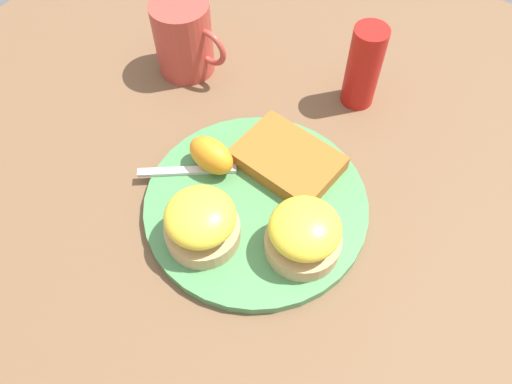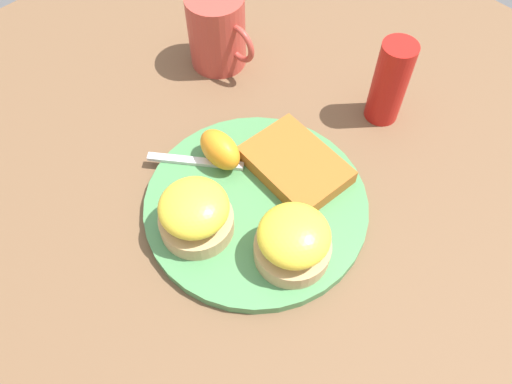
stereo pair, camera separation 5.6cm
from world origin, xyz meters
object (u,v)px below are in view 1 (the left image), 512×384
object	(u,v)px
sandwich_benedict_right	(304,234)
condiment_bottle	(364,67)
fork	(244,168)
orange_wedge	(211,155)
cup	(184,38)
sandwich_benedict_left	(201,223)
hashbrown_patty	(290,161)

from	to	relation	value
sandwich_benedict_right	condiment_bottle	size ratio (longest dim) A/B	0.71
fork	orange_wedge	bearing A→B (deg)	-151.13
orange_wedge	cup	distance (m)	0.19
sandwich_benedict_left	hashbrown_patty	distance (m)	0.14
orange_wedge	fork	xyz separation A→B (m)	(0.03, 0.02, -0.02)
fork	cup	size ratio (longest dim) A/B	1.65
cup	condiment_bottle	bearing A→B (deg)	20.55
orange_wedge	sandwich_benedict_right	bearing A→B (deg)	-11.41
fork	condiment_bottle	xyz separation A→B (m)	(0.05, 0.19, 0.04)
orange_wedge	fork	world-z (taller)	orange_wedge
sandwich_benedict_right	fork	distance (m)	0.13
sandwich_benedict_left	orange_wedge	world-z (taller)	sandwich_benedict_left
hashbrown_patty	orange_wedge	size ratio (longest dim) A/B	1.99
sandwich_benedict_left	sandwich_benedict_right	xyz separation A→B (m)	(0.10, 0.05, 0.00)
sandwich_benedict_right	condiment_bottle	world-z (taller)	condiment_bottle
fork	sandwich_benedict_left	bearing A→B (deg)	-79.95
fork	condiment_bottle	bearing A→B (deg)	75.93
sandwich_benedict_left	orange_wedge	xyz separation A→B (m)	(-0.05, 0.08, -0.01)
sandwich_benedict_right	cup	world-z (taller)	cup
sandwich_benedict_left	sandwich_benedict_right	world-z (taller)	same
sandwich_benedict_right	hashbrown_patty	bearing A→B (deg)	130.18
sandwich_benedict_right	fork	size ratio (longest dim) A/B	0.44
sandwich_benedict_left	cup	distance (m)	0.29
sandwich_benedict_right	hashbrown_patty	size ratio (longest dim) A/B	0.69
cup	orange_wedge	bearing A→B (deg)	-41.12
fork	cup	bearing A→B (deg)	148.82
hashbrown_patty	sandwich_benedict_left	bearing A→B (deg)	-100.08
sandwich_benedict_left	orange_wedge	distance (m)	0.10
sandwich_benedict_left	fork	world-z (taller)	sandwich_benedict_left
hashbrown_patty	orange_wedge	bearing A→B (deg)	-143.91
sandwich_benedict_right	hashbrown_patty	xyz separation A→B (m)	(-0.07, 0.08, -0.02)
cup	fork	bearing A→B (deg)	-31.18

